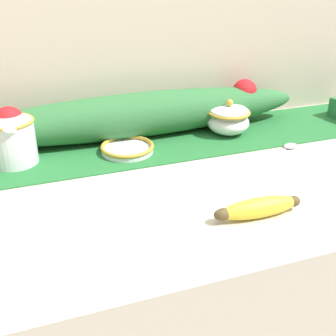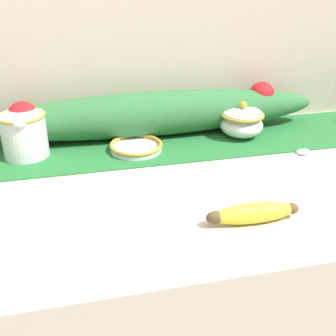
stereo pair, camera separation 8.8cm
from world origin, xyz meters
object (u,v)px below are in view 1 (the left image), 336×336
(cream_pitcher, at_px, (12,140))
(sugar_bowl, at_px, (228,119))
(small_dish, at_px, (127,148))
(banana, at_px, (258,208))
(spoon, at_px, (288,147))

(cream_pitcher, xyz_separation_m, sugar_bowl, (0.57, -0.00, -0.02))
(sugar_bowl, distance_m, small_dish, 0.30)
(sugar_bowl, bearing_deg, banana, -108.89)
(small_dish, distance_m, spoon, 0.42)
(cream_pitcher, bearing_deg, small_dish, -6.51)
(banana, distance_m, spoon, 0.35)
(sugar_bowl, xyz_separation_m, small_dish, (-0.30, -0.03, -0.03))
(banana, height_order, spoon, banana)
(cream_pitcher, bearing_deg, banana, -42.91)
(sugar_bowl, distance_m, spoon, 0.18)
(sugar_bowl, bearing_deg, small_dish, -174.31)
(small_dish, bearing_deg, sugar_bowl, 5.69)
(sugar_bowl, height_order, banana, sugar_bowl)
(spoon, bearing_deg, small_dish, 145.24)
(cream_pitcher, distance_m, small_dish, 0.27)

